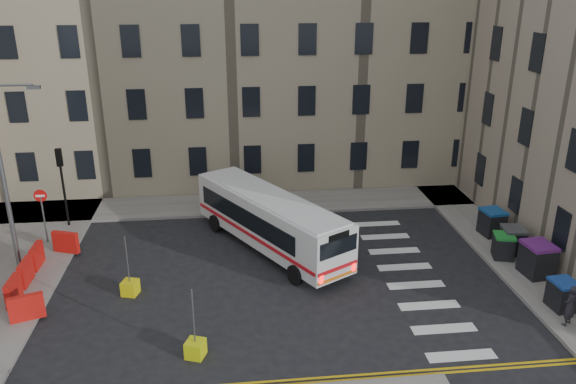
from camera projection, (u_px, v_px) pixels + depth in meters
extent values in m
plane|color=black|center=(317.00, 276.00, 24.30)|extent=(120.00, 120.00, 0.00)
cube|color=slate|center=(188.00, 206.00, 31.66)|extent=(36.00, 3.20, 0.15)
cube|color=slate|center=(477.00, 228.00, 28.92)|extent=(2.40, 26.00, 0.15)
cube|color=gray|center=(171.00, 49.00, 35.19)|extent=(38.00, 10.50, 16.00)
cylinder|color=black|center=(65.00, 196.00, 28.51)|extent=(0.12, 0.12, 3.20)
cube|color=black|center=(59.00, 157.00, 27.78)|extent=(0.28, 0.22, 0.90)
cylinder|color=#595B5E|center=(4.00, 182.00, 23.37)|extent=(0.20, 0.20, 8.00)
cylinder|color=#595B5E|center=(44.00, 219.00, 26.73)|extent=(0.08, 0.08, 2.40)
cube|color=red|center=(39.00, 190.00, 26.21)|extent=(0.60, 0.04, 0.60)
cube|color=red|center=(13.00, 291.00, 21.89)|extent=(0.25, 1.25, 1.00)
cube|color=red|center=(26.00, 272.00, 23.29)|extent=(0.25, 1.25, 1.00)
cube|color=red|center=(37.00, 256.00, 24.69)|extent=(0.25, 1.25, 1.00)
cube|color=red|center=(66.00, 242.00, 25.99)|extent=(1.26, 0.66, 1.00)
cube|color=red|center=(27.00, 307.00, 20.78)|extent=(1.26, 0.66, 1.00)
cube|color=silver|center=(270.00, 219.00, 26.31)|extent=(6.80, 9.47, 2.20)
cube|color=black|center=(244.00, 218.00, 25.96)|extent=(3.97, 6.72, 0.88)
cube|color=black|center=(283.00, 207.00, 27.20)|extent=(3.97, 6.72, 0.88)
cube|color=black|center=(217.00, 186.00, 29.88)|extent=(1.70, 1.03, 0.97)
cube|color=black|center=(339.00, 247.00, 22.51)|extent=(1.70, 1.03, 0.70)
cube|color=red|center=(250.00, 235.00, 25.87)|extent=(4.85, 8.23, 0.16)
cube|color=red|center=(289.00, 223.00, 27.12)|extent=(4.85, 8.23, 0.16)
cube|color=#FF0C0C|center=(321.00, 280.00, 22.43)|extent=(0.19, 0.14, 0.35)
cube|color=#FF0C0C|center=(354.00, 267.00, 23.42)|extent=(0.19, 0.14, 0.35)
cylinder|color=black|center=(215.00, 223.00, 28.53)|extent=(0.66, 0.88, 0.88)
cylinder|color=black|center=(252.00, 213.00, 29.76)|extent=(0.66, 0.88, 0.88)
cylinder|color=black|center=(295.00, 275.00, 23.51)|extent=(0.66, 0.88, 0.88)
cylinder|color=black|center=(335.00, 260.00, 24.74)|extent=(0.66, 0.88, 0.88)
cube|color=black|center=(563.00, 296.00, 21.50)|extent=(0.94, 1.07, 1.04)
cube|color=navy|center=(565.00, 283.00, 21.30)|extent=(0.99, 1.12, 0.11)
cube|color=black|center=(537.00, 261.00, 23.93)|extent=(1.20, 1.35, 1.31)
cube|color=#5B1C6A|center=(540.00, 245.00, 23.67)|extent=(1.26, 1.42, 0.14)
cube|color=black|center=(503.00, 247.00, 25.49)|extent=(1.07, 1.16, 1.01)
cube|color=#1B7D29|center=(505.00, 236.00, 25.29)|extent=(1.12, 1.21, 0.11)
cube|color=black|center=(512.00, 241.00, 25.92)|extent=(1.06, 1.19, 1.12)
cube|color=#393A3C|center=(514.00, 229.00, 25.70)|extent=(1.12, 1.24, 0.12)
cube|color=black|center=(492.00, 223.00, 27.79)|extent=(1.10, 1.23, 1.17)
cube|color=navy|center=(494.00, 211.00, 27.56)|extent=(1.16, 1.29, 0.12)
imported|color=black|center=(570.00, 306.00, 20.36)|extent=(0.69, 0.64, 1.59)
cube|color=yellow|center=(130.00, 288.00, 22.81)|extent=(0.75, 0.75, 0.60)
cube|color=#C5CD0C|center=(195.00, 349.00, 19.01)|extent=(0.77, 0.77, 0.60)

